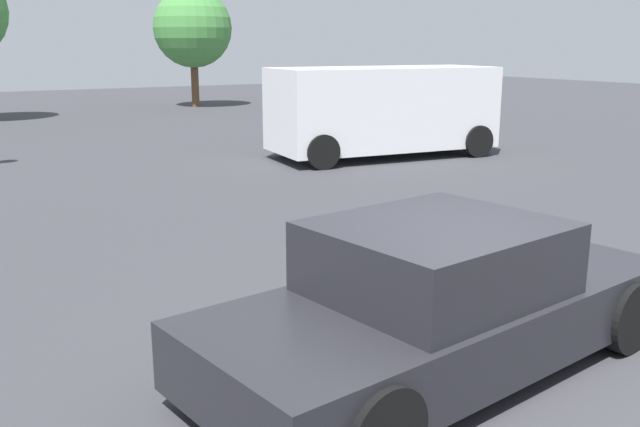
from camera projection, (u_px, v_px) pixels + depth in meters
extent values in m
plane|color=#38383D|center=(474.00, 376.00, 5.67)|extent=(80.00, 80.00, 0.00)
cube|color=#232328|center=(442.00, 319.00, 5.76)|extent=(4.56, 2.34, 0.53)
cube|color=#232328|center=(436.00, 257.00, 5.57)|extent=(2.04, 1.83, 0.57)
cube|color=slate|center=(503.00, 239.00, 6.10)|extent=(0.28, 1.44, 0.48)
cube|color=slate|center=(356.00, 280.00, 5.04)|extent=(0.28, 1.44, 0.48)
cylinder|color=black|center=(478.00, 271.00, 7.29)|extent=(0.67, 0.31, 0.64)
cylinder|color=black|center=(625.00, 316.00, 6.08)|extent=(0.67, 0.31, 0.64)
cylinder|color=black|center=(238.00, 346.00, 5.49)|extent=(0.67, 0.31, 0.64)
cube|color=white|center=(383.00, 108.00, 16.51)|extent=(5.47, 2.60, 1.89)
cube|color=slate|center=(280.00, 93.00, 15.36)|extent=(0.22, 1.77, 0.76)
cylinder|color=black|center=(322.00, 152.00, 14.99)|extent=(0.78, 0.32, 0.76)
cylinder|color=black|center=(287.00, 141.00, 16.75)|extent=(0.78, 0.32, 0.76)
cylinder|color=black|center=(477.00, 141.00, 16.65)|extent=(0.78, 0.32, 0.76)
cylinder|color=black|center=(431.00, 132.00, 18.41)|extent=(0.78, 0.32, 0.76)
cylinder|color=brown|center=(195.00, 82.00, 29.99)|extent=(0.32, 0.32, 2.07)
sphere|color=#478C42|center=(193.00, 28.00, 29.45)|extent=(3.31, 3.31, 3.31)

